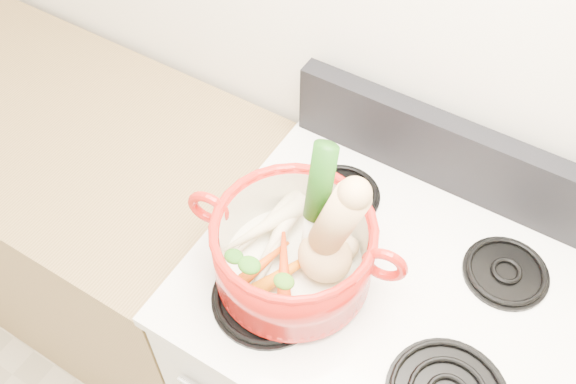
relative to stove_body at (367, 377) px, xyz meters
The scene contains 21 objects.
wall_back 0.91m from the stove_body, 90.00° to the left, with size 3.50×0.02×2.60m, color silver.
stove_body is the anchor object (origin of this frame).
cooktop 0.47m from the stove_body, ahead, with size 0.78×0.67×0.03m, color silver.
control_backsplash 0.65m from the stove_body, 90.00° to the left, with size 0.76×0.05×0.18m, color black.
counter_left 1.07m from the stove_body, behind, with size 1.36×0.65×0.90m, color olive.
burner_front_left 0.56m from the stove_body, 139.90° to the right, with size 0.22×0.22×0.02m, color black.
burner_back_left 0.55m from the stove_body, 143.62° to the left, with size 0.17×0.17×0.02m, color black.
burner_back_right 0.55m from the stove_body, 36.38° to the left, with size 0.17×0.17×0.02m, color black.
dutch_oven 0.62m from the stove_body, 152.59° to the right, with size 0.31×0.31×0.15m, color #AE150E.
pot_handle_left 0.73m from the stove_body, 160.67° to the right, with size 0.09×0.09×0.02m, color #AE150E.
pot_handle_right 0.64m from the stove_body, 92.39° to the right, with size 0.09×0.09×0.02m, color #AE150E.
squash 0.69m from the stove_body, 148.54° to the right, with size 0.11×0.11×0.27m, color tan, non-canonical shape.
leek 0.71m from the stove_body, 161.00° to the right, with size 0.05×0.05×0.30m, color white.
ginger 0.58m from the stove_body, 168.96° to the right, with size 0.09×0.07×0.05m, color tan.
parsnip_0 0.61m from the stove_body, 159.05° to the right, with size 0.05×0.05×0.24m, color beige.
parsnip_1 0.63m from the stove_body, 168.65° to the right, with size 0.04×0.04×0.18m, color beige.
parsnip_2 0.62m from the stove_body, 164.50° to the right, with size 0.04×0.04×0.18m, color beige.
parsnip_3 0.64m from the stove_body, 164.06° to the right, with size 0.04×0.04×0.17m, color beige.
carrot_0 0.60m from the stove_body, 143.57° to the right, with size 0.03×0.03×0.17m, color #C75F09.
carrot_1 0.62m from the stove_body, 148.02° to the right, with size 0.03×0.03×0.13m, color #C74A09.
carrot_2 0.61m from the stove_body, 143.57° to the right, with size 0.03×0.03×0.16m, color red.
Camera 1 is at (0.17, 0.73, 2.08)m, focal length 40.00 mm.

